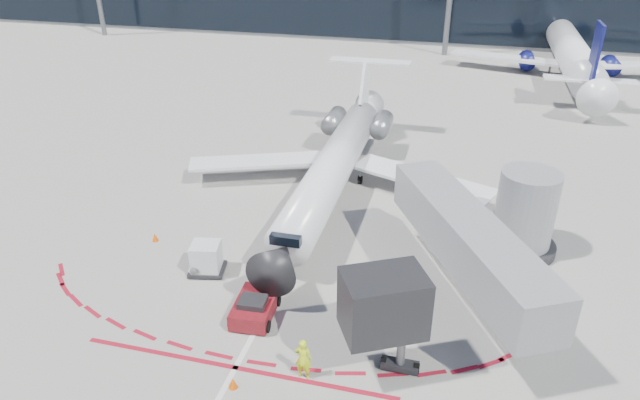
% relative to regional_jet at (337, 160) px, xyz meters
% --- Properties ---
extents(ground, '(260.00, 260.00, 0.00)m').
position_rel_regional_jet_xyz_m(ground, '(-0.32, -6.22, -2.20)').
color(ground, slate).
rests_on(ground, ground).
extents(apron_centerline, '(0.25, 40.00, 0.01)m').
position_rel_regional_jet_xyz_m(apron_centerline, '(-0.32, -4.22, -2.19)').
color(apron_centerline, silver).
rests_on(apron_centerline, ground).
extents(apron_stop_bar, '(14.00, 0.25, 0.01)m').
position_rel_regional_jet_xyz_m(apron_stop_bar, '(-0.32, -17.72, -2.19)').
color(apron_stop_bar, maroon).
rests_on(apron_stop_bar, ground).
extents(jet_bridge, '(10.03, 15.20, 4.90)m').
position_rel_regional_jet_xyz_m(jet_bridge, '(9.48, -9.23, 0.81)').
color(jet_bridge, gray).
rests_on(jet_bridge, ground).
extents(regional_jet, '(21.30, 26.26, 6.58)m').
position_rel_regional_jet_xyz_m(regional_jet, '(0.00, 0.00, 0.00)').
color(regional_jet, white).
rests_on(regional_jet, ground).
extents(pushback_tug, '(2.10, 4.58, 1.18)m').
position_rel_regional_jet_xyz_m(pushback_tug, '(-0.69, -14.28, -1.68)').
color(pushback_tug, '#5B0D12').
rests_on(pushback_tug, ground).
extents(ramp_worker, '(0.72, 0.48, 1.95)m').
position_rel_regional_jet_xyz_m(ramp_worker, '(2.62, -17.47, -1.22)').
color(ramp_worker, '#D0ED18').
rests_on(ramp_worker, ground).
extents(uld_container, '(2.11, 1.90, 1.72)m').
position_rel_regional_jet_xyz_m(uld_container, '(-4.43, -11.46, -1.34)').
color(uld_container, black).
rests_on(uld_container, ground).
extents(safety_cone_left, '(0.37, 0.37, 0.52)m').
position_rel_regional_jet_xyz_m(safety_cone_left, '(-8.70, -9.31, -1.94)').
color(safety_cone_left, '#F05305').
rests_on(safety_cone_left, ground).
extents(safety_cone_right, '(0.37, 0.37, 0.51)m').
position_rel_regional_jet_xyz_m(safety_cone_right, '(0.02, -18.77, -1.94)').
color(safety_cone_right, '#F05305').
rests_on(safety_cone_right, ground).
extents(bg_airliner_0, '(30.92, 32.74, 10.00)m').
position_rel_regional_jet_xyz_m(bg_airliner_0, '(18.96, 35.91, 2.81)').
color(bg_airliner_0, white).
rests_on(bg_airliner_0, ground).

